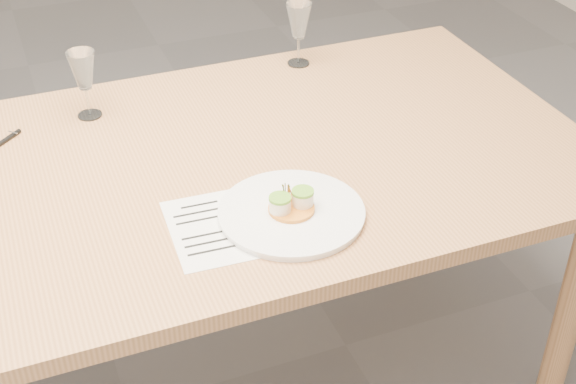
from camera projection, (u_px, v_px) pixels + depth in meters
name	position (u px, v px, depth m)	size (l,w,h in m)	color
dining_table	(94.00, 211.00, 1.84)	(2.40, 1.00, 0.75)	tan
dinner_plate	(292.00, 212.00, 1.70)	(0.31, 0.31, 0.08)	white
recipe_sheet	(218.00, 227.00, 1.68)	(0.21, 0.26, 0.00)	white
wine_glass_2	(83.00, 72.00, 2.00)	(0.07, 0.07, 0.18)	white
wine_glass_3	(299.00, 22.00, 2.25)	(0.07, 0.07, 0.18)	white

